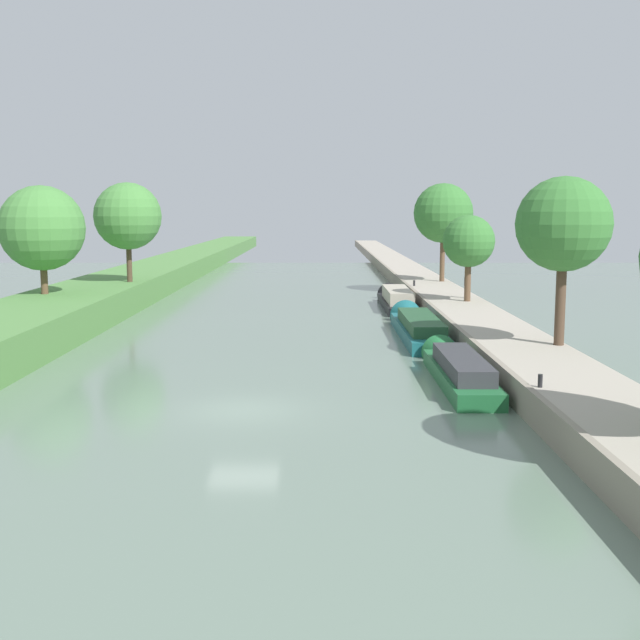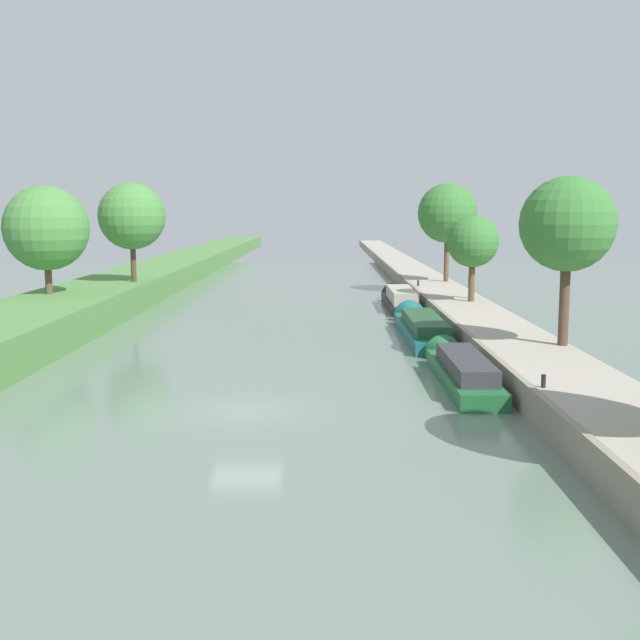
# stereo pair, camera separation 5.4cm
# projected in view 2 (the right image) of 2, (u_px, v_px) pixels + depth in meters

# --- Properties ---
(ground_plane) EXTENTS (160.00, 160.00, 0.00)m
(ground_plane) POSITION_uv_depth(u_px,v_px,m) (246.00, 410.00, 28.23)
(ground_plane) COLOR slate
(right_towpath) EXTENTS (3.90, 260.00, 1.11)m
(right_towpath) POSITION_uv_depth(u_px,v_px,m) (580.00, 395.00, 28.09)
(right_towpath) COLOR #A89E8E
(right_towpath) RESTS_ON ground_plane
(stone_quay) EXTENTS (0.25, 260.00, 1.16)m
(stone_quay) POSITION_uv_depth(u_px,v_px,m) (521.00, 395.00, 28.10)
(stone_quay) COLOR gray
(stone_quay) RESTS_ON ground_plane
(narrowboat_green) EXTENTS (1.80, 10.30, 1.82)m
(narrowboat_green) POSITION_uv_depth(u_px,v_px,m) (461.00, 369.00, 32.89)
(narrowboat_green) COLOR #1E6033
(narrowboat_green) RESTS_ON ground_plane
(narrowboat_teal) EXTENTS (2.11, 12.83, 2.01)m
(narrowboat_teal) POSITION_uv_depth(u_px,v_px,m) (421.00, 327.00, 44.86)
(narrowboat_teal) COLOR #195B60
(narrowboat_teal) RESTS_ON ground_plane
(narrowboat_black) EXTENTS (2.05, 11.38, 2.14)m
(narrowboat_black) POSITION_uv_depth(u_px,v_px,m) (400.00, 299.00, 58.33)
(narrowboat_black) COLOR black
(narrowboat_black) RESTS_ON ground_plane
(tree_rightbank_midnear) EXTENTS (4.17, 4.17, 7.44)m
(tree_rightbank_midnear) POSITION_uv_depth(u_px,v_px,m) (568.00, 225.00, 34.51)
(tree_rightbank_midnear) COLOR #4C3828
(tree_rightbank_midnear) RESTS_ON right_towpath
(tree_rightbank_midfar) EXTENTS (3.41, 3.41, 5.66)m
(tree_rightbank_midfar) POSITION_uv_depth(u_px,v_px,m) (473.00, 242.00, 51.68)
(tree_rightbank_midfar) COLOR brown
(tree_rightbank_midfar) RESTS_ON right_towpath
(tree_rightbank_far) EXTENTS (4.96, 4.96, 8.19)m
(tree_rightbank_far) POSITION_uv_depth(u_px,v_px,m) (447.00, 213.00, 66.05)
(tree_rightbank_far) COLOR brown
(tree_rightbank_far) RESTS_ON right_towpath
(tree_leftbank_downstream) EXTENTS (5.22, 5.22, 6.68)m
(tree_leftbank_downstream) POSITION_uv_depth(u_px,v_px,m) (46.00, 228.00, 48.68)
(tree_leftbank_downstream) COLOR brown
(tree_leftbank_downstream) RESTS_ON left_grassy_bank
(tree_leftbank_upstream) EXTENTS (4.82, 4.82, 7.14)m
(tree_leftbank_upstream) POSITION_uv_depth(u_px,v_px,m) (132.00, 216.00, 57.00)
(tree_leftbank_upstream) COLOR #4C3828
(tree_leftbank_upstream) RESTS_ON left_grassy_bank
(person_walking) EXTENTS (0.34, 0.34, 1.66)m
(person_walking) POSITION_uv_depth(u_px,v_px,m) (471.00, 285.00, 53.98)
(person_walking) COLOR #282D42
(person_walking) RESTS_ON right_towpath
(mooring_bollard_near) EXTENTS (0.16, 0.16, 0.45)m
(mooring_bollard_near) POSITION_uv_depth(u_px,v_px,m) (544.00, 381.00, 26.79)
(mooring_bollard_near) COLOR black
(mooring_bollard_near) RESTS_ON right_towpath
(mooring_bollard_far) EXTENTS (0.16, 0.16, 0.45)m
(mooring_bollard_far) POSITION_uv_depth(u_px,v_px,m) (418.00, 283.00, 62.69)
(mooring_bollard_far) COLOR black
(mooring_bollard_far) RESTS_ON right_towpath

